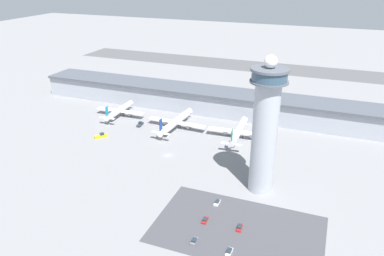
% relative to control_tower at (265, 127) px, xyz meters
% --- Properties ---
extents(ground_plane, '(1000.00, 1000.00, 0.00)m').
position_rel_control_tower_xyz_m(ground_plane, '(-52.38, 14.49, -30.58)').
color(ground_plane, gray).
extents(terminal_building, '(253.08, 25.00, 15.52)m').
position_rel_control_tower_xyz_m(terminal_building, '(-52.38, 84.49, -22.72)').
color(terminal_building, '#A3A8B2').
rests_on(terminal_building, ground).
extents(runway_strip, '(379.62, 44.00, 0.01)m').
position_rel_control_tower_xyz_m(runway_strip, '(-52.38, 219.47, -30.57)').
color(runway_strip, '#515154').
rests_on(runway_strip, ground).
extents(control_tower, '(15.58, 15.58, 61.10)m').
position_rel_control_tower_xyz_m(control_tower, '(0.00, 0.00, 0.00)').
color(control_tower, '#ADB2BC').
rests_on(control_tower, ground).
extents(parking_lot_surface, '(64.00, 40.00, 0.01)m').
position_rel_control_tower_xyz_m(parking_lot_surface, '(-2.06, -31.00, -30.57)').
color(parking_lot_surface, '#424247').
rests_on(parking_lot_surface, ground).
extents(airplane_gate_alpha, '(34.10, 32.35, 12.17)m').
position_rel_control_tower_xyz_m(airplane_gate_alpha, '(-105.75, 53.55, -26.36)').
color(airplane_gate_alpha, white).
rests_on(airplane_gate_alpha, ground).
extents(airplane_gate_bravo, '(38.48, 40.68, 13.33)m').
position_rel_control_tower_xyz_m(airplane_gate_bravo, '(-62.78, 48.95, -26.30)').
color(airplane_gate_bravo, white).
rests_on(airplane_gate_bravo, ground).
extents(airplane_gate_charlie, '(36.76, 38.51, 13.21)m').
position_rel_control_tower_xyz_m(airplane_gate_charlie, '(-23.20, 48.49, -26.08)').
color(airplane_gate_charlie, white).
rests_on(airplane_gate_charlie, ground).
extents(service_truck_catering, '(6.39, 7.32, 2.69)m').
position_rel_control_tower_xyz_m(service_truck_catering, '(-98.52, 20.69, -29.65)').
color(service_truck_catering, black).
rests_on(service_truck_catering, ground).
extents(service_truck_fuel, '(2.78, 6.43, 2.46)m').
position_rel_control_tower_xyz_m(service_truck_fuel, '(-85.60, 44.49, -29.73)').
color(service_truck_fuel, black).
rests_on(service_truck_fuel, ground).
extents(service_truck_baggage, '(5.46, 7.80, 2.58)m').
position_rel_control_tower_xyz_m(service_truck_baggage, '(-67.29, 39.28, -29.69)').
color(service_truck_baggage, black).
rests_on(service_truck_baggage, ground).
extents(car_blue_compact, '(1.89, 4.64, 1.53)m').
position_rel_control_tower_xyz_m(car_blue_compact, '(-1.48, -44.89, -29.98)').
color(car_blue_compact, black).
rests_on(car_blue_compact, ground).
extents(car_silver_sedan, '(1.95, 4.20, 1.55)m').
position_rel_control_tower_xyz_m(car_silver_sedan, '(-14.90, -44.09, -29.98)').
color(car_silver_sedan, black).
rests_on(car_silver_sedan, ground).
extents(car_navy_sedan, '(1.95, 4.44, 1.40)m').
position_rel_control_tower_xyz_m(car_navy_sedan, '(-15.44, -31.05, -30.04)').
color(car_navy_sedan, black).
rests_on(car_navy_sedan, ground).
extents(car_white_wagon, '(1.87, 4.52, 1.40)m').
position_rel_control_tower_xyz_m(car_white_wagon, '(-14.57, -17.90, -30.04)').
color(car_white_wagon, black).
rests_on(car_white_wagon, ground).
extents(car_black_suv, '(1.93, 4.67, 1.46)m').
position_rel_control_tower_xyz_m(car_black_suv, '(-1.49, -30.57, -30.01)').
color(car_black_suv, black).
rests_on(car_black_suv, ground).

